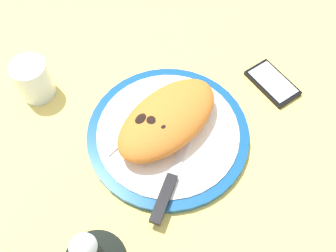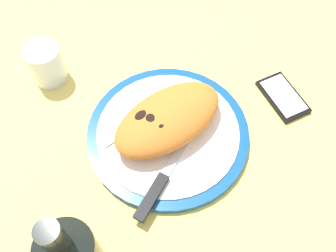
{
  "view_description": "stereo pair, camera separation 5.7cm",
  "coord_description": "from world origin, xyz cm",
  "px_view_note": "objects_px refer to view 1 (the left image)",
  "views": [
    {
      "loc": [
        27.82,
        24.46,
        65.78
      ],
      "look_at": [
        0.0,
        0.0,
        3.78
      ],
      "focal_mm": 40.86,
      "sensor_mm": 36.0,
      "label": 1
    },
    {
      "loc": [
        23.72,
        28.45,
        65.78
      ],
      "look_at": [
        0.0,
        0.0,
        3.78
      ],
      "focal_mm": 40.86,
      "sensor_mm": 36.0,
      "label": 2
    }
  ],
  "objects_px": {
    "calzone": "(167,119)",
    "fork": "(132,128)",
    "smartphone": "(272,83)",
    "plate": "(168,134)",
    "water_glass": "(34,81)",
    "knife": "(171,181)"
  },
  "relations": [
    {
      "from": "calzone",
      "to": "water_glass",
      "type": "relative_size",
      "value": 2.74
    },
    {
      "from": "plate",
      "to": "fork",
      "type": "height_order",
      "value": "fork"
    },
    {
      "from": "plate",
      "to": "water_glass",
      "type": "height_order",
      "value": "water_glass"
    },
    {
      "from": "fork",
      "to": "plate",
      "type": "bearing_deg",
      "value": 126.88
    },
    {
      "from": "fork",
      "to": "knife",
      "type": "bearing_deg",
      "value": 75.23
    },
    {
      "from": "plate",
      "to": "knife",
      "type": "bearing_deg",
      "value": 43.84
    },
    {
      "from": "smartphone",
      "to": "fork",
      "type": "bearing_deg",
      "value": -26.27
    },
    {
      "from": "calzone",
      "to": "fork",
      "type": "height_order",
      "value": "calzone"
    },
    {
      "from": "calzone",
      "to": "knife",
      "type": "distance_m",
      "value": 0.12
    },
    {
      "from": "plate",
      "to": "fork",
      "type": "relative_size",
      "value": 1.78
    },
    {
      "from": "plate",
      "to": "calzone",
      "type": "distance_m",
      "value": 0.04
    },
    {
      "from": "fork",
      "to": "smartphone",
      "type": "height_order",
      "value": "fork"
    },
    {
      "from": "fork",
      "to": "water_glass",
      "type": "xyz_separation_m",
      "value": [
        0.06,
        -0.22,
        0.02
      ]
    },
    {
      "from": "plate",
      "to": "water_glass",
      "type": "bearing_deg",
      "value": -70.02
    },
    {
      "from": "fork",
      "to": "water_glass",
      "type": "distance_m",
      "value": 0.23
    },
    {
      "from": "smartphone",
      "to": "water_glass",
      "type": "distance_m",
      "value": 0.5
    },
    {
      "from": "plate",
      "to": "knife",
      "type": "relative_size",
      "value": 1.38
    },
    {
      "from": "calzone",
      "to": "fork",
      "type": "bearing_deg",
      "value": -46.27
    },
    {
      "from": "fork",
      "to": "calzone",
      "type": "bearing_deg",
      "value": 133.73
    },
    {
      "from": "knife",
      "to": "water_glass",
      "type": "height_order",
      "value": "water_glass"
    },
    {
      "from": "water_glass",
      "to": "smartphone",
      "type": "bearing_deg",
      "value": 133.58
    },
    {
      "from": "knife",
      "to": "water_glass",
      "type": "relative_size",
      "value": 2.69
    }
  ]
}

